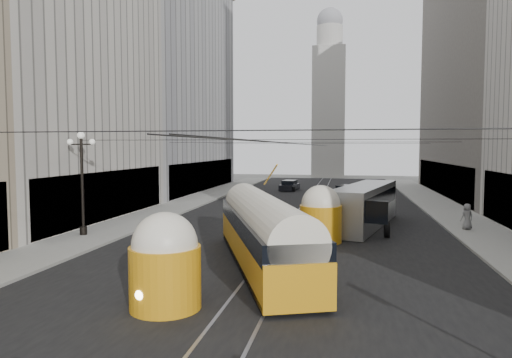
% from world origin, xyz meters
% --- Properties ---
extents(road, '(20.00, 85.00, 0.02)m').
position_xyz_m(road, '(0.00, 32.50, 0.00)').
color(road, black).
rests_on(road, ground).
extents(sidewalk_left, '(4.00, 72.00, 0.15)m').
position_xyz_m(sidewalk_left, '(-12.00, 36.00, 0.07)').
color(sidewalk_left, gray).
rests_on(sidewalk_left, ground).
extents(sidewalk_right, '(4.00, 72.00, 0.15)m').
position_xyz_m(sidewalk_right, '(12.00, 36.00, 0.07)').
color(sidewalk_right, gray).
rests_on(sidewalk_right, ground).
extents(rail_left, '(0.12, 85.00, 0.04)m').
position_xyz_m(rail_left, '(-0.75, 32.50, 0.00)').
color(rail_left, gray).
rests_on(rail_left, ground).
extents(rail_right, '(0.12, 85.00, 0.04)m').
position_xyz_m(rail_right, '(0.75, 32.50, 0.00)').
color(rail_right, gray).
rests_on(rail_right, ground).
extents(building_left_far, '(12.60, 28.60, 28.60)m').
position_xyz_m(building_left_far, '(-19.99, 48.00, 14.31)').
color(building_left_far, '#999999').
rests_on(building_left_far, ground).
extents(building_right_far, '(12.60, 32.60, 32.60)m').
position_xyz_m(building_right_far, '(20.00, 48.00, 16.31)').
color(building_right_far, '#514C47').
rests_on(building_right_far, ground).
extents(distant_tower, '(6.00, 6.00, 31.36)m').
position_xyz_m(distant_tower, '(0.00, 80.00, 14.97)').
color(distant_tower, '#B2AFA8').
rests_on(distant_tower, ground).
extents(lamppost_left_mid, '(1.86, 0.44, 6.37)m').
position_xyz_m(lamppost_left_mid, '(-12.60, 18.00, 3.74)').
color(lamppost_left_mid, black).
rests_on(lamppost_left_mid, sidewalk_left).
extents(catenary, '(25.00, 72.00, 0.23)m').
position_xyz_m(catenary, '(0.12, 31.49, 5.88)').
color(catenary, black).
rests_on(catenary, ground).
extents(streetcar, '(7.11, 14.69, 3.41)m').
position_xyz_m(streetcar, '(-0.39, 13.26, 1.67)').
color(streetcar, orange).
rests_on(streetcar, ground).
extents(city_bus, '(5.22, 11.85, 2.91)m').
position_xyz_m(city_bus, '(4.69, 25.35, 1.59)').
color(city_bus, '#A2A6A7').
rests_on(city_bus, ground).
extents(sedan_white_far, '(3.06, 4.33, 1.26)m').
position_xyz_m(sedan_white_far, '(3.29, 45.32, 0.57)').
color(sedan_white_far, '#B9B9B9').
rests_on(sedan_white_far, ground).
extents(sedan_dark_far, '(2.29, 4.41, 1.33)m').
position_xyz_m(sedan_dark_far, '(-3.77, 50.76, 0.60)').
color(sedan_dark_far, black).
rests_on(sedan_dark_far, ground).
extents(pedestrian_sidewalk_right, '(0.97, 0.80, 1.72)m').
position_xyz_m(pedestrian_sidewalk_right, '(11.25, 24.59, 1.01)').
color(pedestrian_sidewalk_right, slate).
rests_on(pedestrian_sidewalk_right, sidewalk_right).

